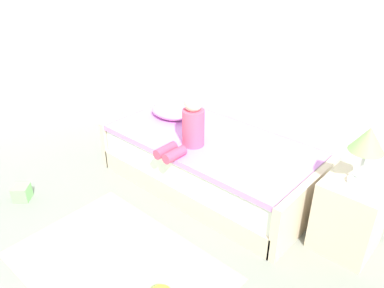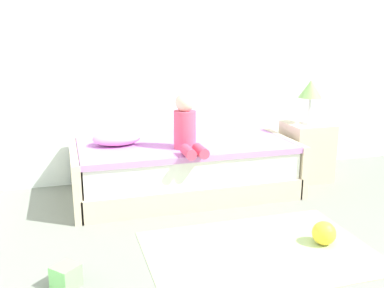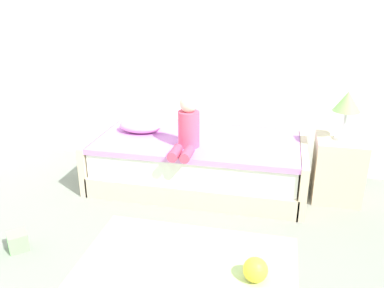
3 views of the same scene
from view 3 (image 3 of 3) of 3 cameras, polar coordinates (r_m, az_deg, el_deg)
wall_rear at (r=4.28m, az=10.31°, el=14.82°), size 7.20×0.10×2.90m
bed at (r=4.09m, az=0.77°, el=-2.71°), size 2.11×1.00×0.50m
nightstand at (r=4.08m, az=19.82°, el=-3.29°), size 0.44×0.44×0.60m
table_lamp at (r=3.88m, az=20.99°, el=5.30°), size 0.24×0.24×0.45m
child_figure at (r=3.73m, az=-0.63°, el=2.39°), size 0.20×0.51×0.50m
pillow at (r=4.23m, az=-7.27°, el=2.57°), size 0.44×0.30×0.13m
toy_ball at (r=2.97m, az=8.91°, el=-17.08°), size 0.18×0.18×0.18m
area_rug at (r=3.09m, az=-0.84°, el=-16.91°), size 1.60×1.10×0.01m
toy_block at (r=3.50m, az=-23.31°, el=-12.45°), size 0.20×0.20×0.14m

